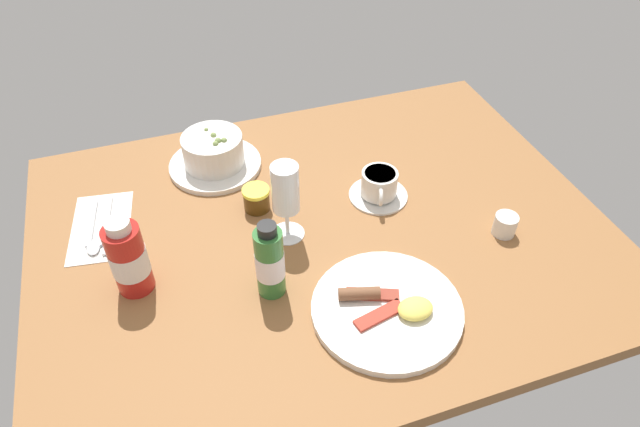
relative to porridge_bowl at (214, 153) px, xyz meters
The scene contains 10 objects.
ground_plane 30.93cm from the porridge_bowl, 121.28° to the left, with size 110.00×84.00×3.00cm, color brown.
porridge_bowl is the anchor object (origin of this frame).
cutlery_setting 28.09cm from the porridge_bowl, 25.98° to the left, with size 13.85×21.03×0.90cm.
coffee_cup 36.47cm from the porridge_bowl, 145.40° to the left, with size 12.18×12.33×6.13cm.
creamer_jug 62.09cm from the porridge_bowl, 141.69° to the left, with size 4.43×5.32×4.89cm.
wine_glass 27.69cm from the porridge_bowl, 109.84° to the left, with size 6.51×6.51×16.35cm.
jam_jar 17.04cm from the porridge_bowl, 108.46° to the left, with size 5.49×5.49×4.94cm.
sauce_bottle_red 35.47cm from the porridge_bowl, 56.11° to the left, with size 6.38×6.38×15.47cm.
sauce_bottle_green 37.96cm from the porridge_bowl, 93.97° to the left, with size 4.98×4.98×15.48cm.
breakfast_plate 52.68cm from the porridge_bowl, 112.02° to the left, with size 25.57×25.57×3.70cm.
Camera 1 is at (26.07, 75.73, 77.41)cm, focal length 32.06 mm.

